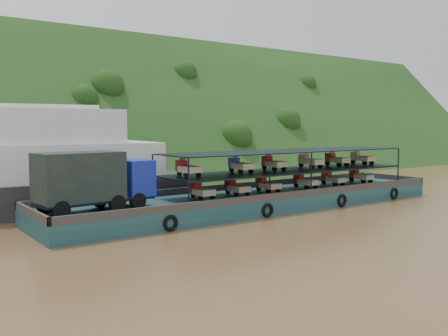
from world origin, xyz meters
TOP-DOWN VIEW (x-y plane):
  - ground at (0.00, 0.00)m, footprint 160.00×160.00m
  - hillside at (0.00, 36.00)m, footprint 140.00×39.60m
  - cargo_barge at (-1.88, 0.92)m, footprint 35.00×7.18m

SIDE VIEW (x-z plane):
  - ground at x=0.00m, z-range 0.00..0.00m
  - hillside at x=0.00m, z-range -19.80..19.80m
  - cargo_barge at x=-1.88m, z-range -1.24..3.74m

